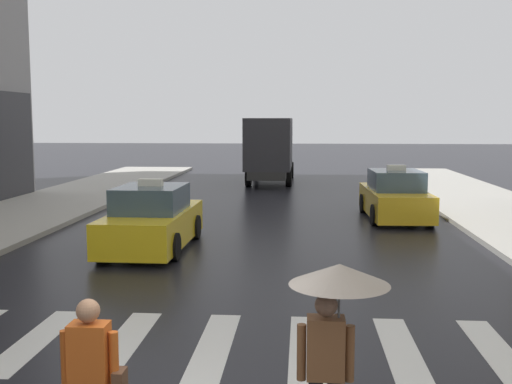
% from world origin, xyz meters
% --- Properties ---
extents(crosswalk_markings, '(11.30, 2.80, 0.01)m').
position_xyz_m(crosswalk_markings, '(-0.00, 3.00, 0.00)').
color(crosswalk_markings, silver).
rests_on(crosswalk_markings, ground).
extents(taxi_lead, '(1.98, 4.56, 1.80)m').
position_xyz_m(taxi_lead, '(-2.55, 9.70, 0.72)').
color(taxi_lead, yellow).
rests_on(taxi_lead, ground).
extents(taxi_second, '(2.04, 4.59, 1.80)m').
position_xyz_m(taxi_second, '(4.35, 15.05, 0.72)').
color(taxi_second, gold).
rests_on(taxi_second, ground).
extents(box_truck, '(2.32, 7.55, 3.35)m').
position_xyz_m(box_truck, '(-0.38, 26.36, 1.85)').
color(box_truck, '#2D2D2D').
rests_on(box_truck, ground).
extents(pedestrian_with_umbrella, '(0.96, 0.96, 1.94)m').
position_xyz_m(pedestrian_with_umbrella, '(1.58, 0.03, 1.52)').
color(pedestrian_with_umbrella, black).
rests_on(pedestrian_with_umbrella, ground).
extents(pedestrian_with_handbag, '(0.60, 0.24, 1.65)m').
position_xyz_m(pedestrian_with_handbag, '(-0.68, -0.30, 0.93)').
color(pedestrian_with_handbag, '#473D33').
rests_on(pedestrian_with_handbag, ground).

